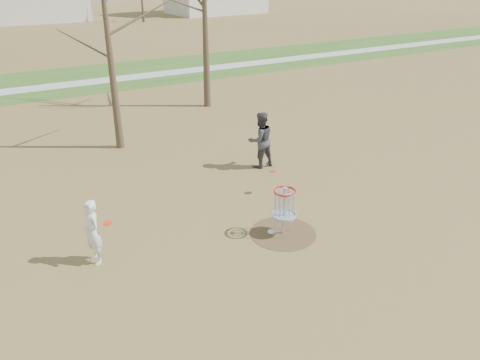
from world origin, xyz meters
name	(u,v)px	position (x,y,z in m)	size (l,w,h in m)	color
ground	(283,233)	(0.00, 0.00, 0.00)	(160.00, 160.00, 0.00)	brown
green_band	(95,78)	(0.00, 21.00, 0.01)	(160.00, 8.00, 0.01)	#2D5119
footpath	(99,81)	(0.00, 20.00, 0.01)	(160.00, 1.50, 0.01)	#9E9E99
dirt_circle	(283,233)	(0.00, 0.00, 0.01)	(1.80, 1.80, 0.01)	#47331E
player_standing	(93,233)	(-4.74, 1.16, 0.83)	(0.61, 0.40, 1.66)	silver
player_throwing	(260,140)	(1.82, 4.18, 1.00)	(0.98, 0.76, 2.01)	#37373D
disc_grounded	(272,232)	(-0.24, 0.19, 0.02)	(0.22, 0.22, 0.02)	silver
discs_in_play	(205,193)	(-1.54, 1.64, 0.90)	(5.66, 1.35, 0.35)	red
disc_golf_basket	(284,204)	(0.00, 0.00, 0.91)	(0.64, 0.64, 1.35)	#9EA3AD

